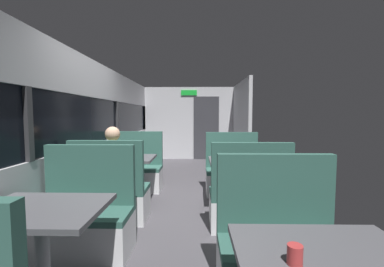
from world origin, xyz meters
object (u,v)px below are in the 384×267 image
object	(u,v)px
dining_table_near_window	(41,221)
seated_passenger	(113,180)
bench_mid_window_facing_entry	(136,173)
bench_near_window_facing_entry	(85,222)
coffee_cup_secondary	(225,157)
bench_mid_window_facing_end	(111,196)
bench_front_aisle_facing_entry	(280,256)
bench_rear_aisle_facing_end	(248,203)
dining_table_mid_window	(126,163)
bench_rear_aisle_facing_entry	(233,176)
coffee_cup_primary	(295,255)
dining_table_rear_aisle	(239,166)

from	to	relation	value
dining_table_near_window	seated_passenger	xyz separation A→B (m)	(0.00, 1.57, -0.10)
bench_mid_window_facing_entry	seated_passenger	size ratio (longest dim) A/B	0.87
bench_near_window_facing_entry	coffee_cup_secondary	distance (m)	2.10
bench_mid_window_facing_end	bench_mid_window_facing_entry	world-z (taller)	same
bench_front_aisle_facing_entry	seated_passenger	xyz separation A→B (m)	(-1.79, 1.47, 0.21)
bench_rear_aisle_facing_end	seated_passenger	size ratio (longest dim) A/B	0.87
dining_table_mid_window	seated_passenger	world-z (taller)	seated_passenger
bench_mid_window_facing_end	dining_table_near_window	bearing A→B (deg)	-90.00
bench_rear_aisle_facing_entry	coffee_cup_primary	xyz separation A→B (m)	(-0.20, -3.37, 0.46)
coffee_cup_secondary	coffee_cup_primary	bearing A→B (deg)	-89.76
bench_rear_aisle_facing_entry	bench_front_aisle_facing_entry	bearing A→B (deg)	-90.00
dining_table_mid_window	bench_rear_aisle_facing_end	size ratio (longest dim) A/B	0.82
dining_table_rear_aisle	bench_rear_aisle_facing_entry	distance (m)	0.77
bench_mid_window_facing_entry	coffee_cup_secondary	world-z (taller)	bench_mid_window_facing_entry
seated_passenger	coffee_cup_secondary	bearing A→B (deg)	15.27
bench_front_aisle_facing_entry	coffee_cup_secondary	xyz separation A→B (m)	(-0.21, 1.90, 0.46)
bench_front_aisle_facing_entry	coffee_cup_primary	size ratio (longest dim) A/B	12.22
bench_mid_window_facing_end	coffee_cup_primary	bearing A→B (deg)	-53.73
bench_front_aisle_facing_entry	seated_passenger	distance (m)	2.32
bench_mid_window_facing_end	coffee_cup_secondary	distance (m)	1.72
bench_mid_window_facing_end	coffee_cup_primary	xyz separation A→B (m)	(1.59, -2.17, 0.46)
bench_mid_window_facing_entry	bench_front_aisle_facing_entry	bearing A→B (deg)	-57.36
bench_near_window_facing_entry	bench_mid_window_facing_entry	size ratio (longest dim) A/B	1.00
dining_table_near_window	dining_table_rear_aisle	distance (m)	2.68
dining_table_rear_aisle	bench_rear_aisle_facing_entry	bearing A→B (deg)	90.00
coffee_cup_primary	coffee_cup_secondary	distance (m)	2.67
dining_table_near_window	dining_table_mid_window	bearing A→B (deg)	90.00
dining_table_rear_aisle	bench_rear_aisle_facing_end	xyz separation A→B (m)	(0.00, -0.70, -0.31)
dining_table_mid_window	coffee_cup_primary	xyz separation A→B (m)	(1.59, -2.87, 0.15)
coffee_cup_primary	coffee_cup_secondary	bearing A→B (deg)	90.24
dining_table_mid_window	bench_front_aisle_facing_entry	distance (m)	2.77
seated_passenger	coffee_cup_primary	bearing A→B (deg)	-54.62
bench_mid_window_facing_entry	dining_table_rear_aisle	xyz separation A→B (m)	(1.79, -0.90, 0.31)
dining_table_rear_aisle	bench_rear_aisle_facing_entry	world-z (taller)	bench_rear_aisle_facing_entry
dining_table_near_window	coffee_cup_primary	xyz separation A→B (m)	(1.59, -0.67, 0.15)
bench_front_aisle_facing_entry	bench_near_window_facing_entry	bearing A→B (deg)	161.47
bench_rear_aisle_facing_entry	coffee_cup_secondary	world-z (taller)	bench_rear_aisle_facing_entry
bench_rear_aisle_facing_end	coffee_cup_secondary	distance (m)	0.86
bench_mid_window_facing_entry	bench_rear_aisle_facing_end	world-z (taller)	same
bench_rear_aisle_facing_end	bench_near_window_facing_entry	bearing A→B (deg)	-161.58
dining_table_near_window	bench_mid_window_facing_entry	size ratio (longest dim) A/B	0.82
bench_mid_window_facing_entry	bench_rear_aisle_facing_end	size ratio (longest dim) A/B	1.00
bench_rear_aisle_facing_end	coffee_cup_secondary	size ratio (longest dim) A/B	12.22
bench_mid_window_facing_entry	bench_rear_aisle_facing_entry	xyz separation A→B (m)	(1.79, -0.20, 0.00)
dining_table_near_window	dining_table_rear_aisle	world-z (taller)	same
coffee_cup_primary	bench_near_window_facing_entry	bearing A→B (deg)	139.22
bench_mid_window_facing_end	coffee_cup_primary	world-z (taller)	bench_mid_window_facing_end
bench_mid_window_facing_end	bench_mid_window_facing_entry	xyz separation A→B (m)	(0.00, 1.40, 0.00)
dining_table_near_window	bench_mid_window_facing_entry	xyz separation A→B (m)	(0.00, 2.89, -0.31)
dining_table_mid_window	bench_rear_aisle_facing_entry	bearing A→B (deg)	15.59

